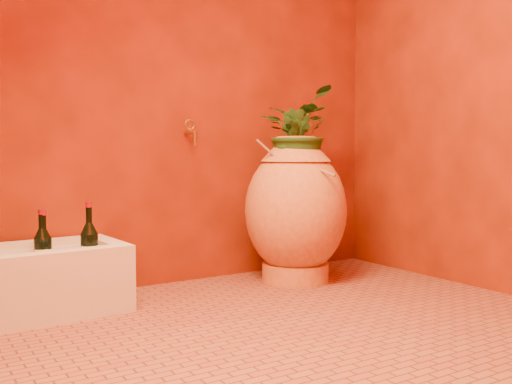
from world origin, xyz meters
TOP-DOWN VIEW (x-y plane):
  - floor at (0.00, 0.00)m, footprint 2.50×2.50m
  - wall_back at (0.00, 1.00)m, footprint 2.50×0.02m
  - wall_right at (1.25, 0.00)m, footprint 0.02×2.00m
  - amphora at (0.49, 0.65)m, footprint 0.65×0.65m
  - stone_basin at (-0.85, 0.75)m, footprint 0.69×0.49m
  - wine_bottle_a at (-0.87, 0.77)m, footprint 0.07×0.07m
  - wine_bottle_b at (-0.68, 0.66)m, footprint 0.08×0.08m
  - wine_bottle_c at (-0.86, 0.77)m, footprint 0.07×0.07m
  - wall_tap at (-0.03, 0.93)m, footprint 0.06×0.13m
  - plant_main at (0.50, 0.66)m, footprint 0.60×0.60m
  - plant_side at (0.44, 0.61)m, footprint 0.23×0.25m

SIDE VIEW (x-z plane):
  - floor at x=0.00m, z-range 0.00..0.00m
  - stone_basin at x=-0.85m, z-range -0.01..0.30m
  - wine_bottle_c at x=-0.86m, z-range 0.13..0.43m
  - wine_bottle_a at x=-0.87m, z-range 0.13..0.43m
  - wine_bottle_b at x=-0.68m, z-range 0.12..0.46m
  - amphora at x=0.49m, z-range 0.00..0.83m
  - plant_side at x=0.44m, z-range 0.62..0.98m
  - wall_tap at x=-0.03m, z-range 0.78..0.93m
  - plant_main at x=0.50m, z-range 0.61..1.11m
  - wall_back at x=0.00m, z-range 0.00..2.50m
  - wall_right at x=1.25m, z-range 0.00..2.50m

